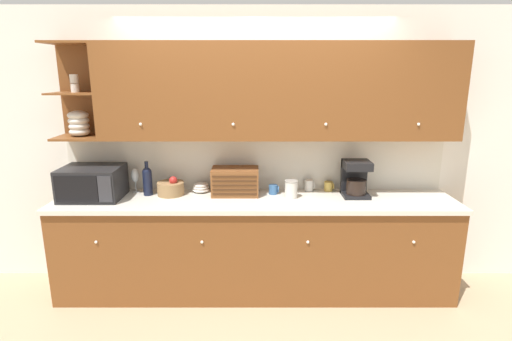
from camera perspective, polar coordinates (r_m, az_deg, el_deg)
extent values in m
plane|color=tan|center=(4.26, 0.01, -14.46)|extent=(24.00, 24.00, 0.00)
cube|color=white|center=(3.85, 0.01, 3.04)|extent=(5.98, 0.06, 2.60)
cube|color=brown|center=(3.79, 0.00, -10.89)|extent=(3.58, 0.62, 0.87)
cube|color=silver|center=(3.61, 0.00, -4.39)|extent=(3.60, 0.65, 0.04)
sphere|color=white|center=(3.68, -21.74, -9.46)|extent=(0.03, 0.03, 0.03)
sphere|color=white|center=(3.45, -7.59, -10.10)|extent=(0.03, 0.03, 0.03)
sphere|color=white|center=(3.45, 7.56, -10.12)|extent=(0.03, 0.03, 0.03)
sphere|color=white|center=(3.67, 21.75, -9.50)|extent=(0.03, 0.03, 0.03)
cube|color=silver|center=(3.84, 0.01, 1.15)|extent=(3.58, 0.01, 0.53)
cube|color=brown|center=(3.58, 3.43, 11.23)|extent=(3.16, 0.35, 0.84)
cube|color=brown|center=(4.06, -23.30, 10.47)|extent=(0.42, 0.02, 0.84)
cube|color=brown|center=(3.95, -23.66, 4.39)|extent=(0.42, 0.35, 0.02)
cube|color=brown|center=(3.91, -24.23, 10.04)|extent=(0.42, 0.35, 0.02)
cube|color=brown|center=(3.92, -24.87, 16.22)|extent=(0.42, 0.35, 0.02)
sphere|color=white|center=(3.56, -16.03, 6.37)|extent=(0.03, 0.03, 0.03)
sphere|color=white|center=(3.43, -3.13, 6.61)|extent=(0.03, 0.03, 0.03)
sphere|color=white|center=(3.47, 10.10, 6.52)|extent=(0.03, 0.03, 0.03)
sphere|color=white|center=(3.69, 22.36, 6.12)|extent=(0.03, 0.03, 0.03)
ellipsoid|color=silver|center=(3.95, -23.73, 5.12)|extent=(0.18, 0.18, 0.08)
ellipsoid|color=silver|center=(3.94, -23.80, 5.83)|extent=(0.18, 0.18, 0.08)
ellipsoid|color=silver|center=(3.93, -23.87, 6.54)|extent=(0.18, 0.18, 0.08)
ellipsoid|color=silver|center=(3.93, -23.95, 7.25)|extent=(0.18, 0.18, 0.08)
cylinder|color=silver|center=(3.91, -24.30, 10.70)|extent=(0.07, 0.07, 0.08)
cylinder|color=silver|center=(3.91, -24.41, 11.85)|extent=(0.07, 0.07, 0.08)
cube|color=black|center=(3.88, -22.18, -1.59)|extent=(0.52, 0.41, 0.29)
cube|color=black|center=(3.72, -24.18, -2.44)|extent=(0.37, 0.01, 0.23)
cube|color=#2D2D33|center=(3.63, -20.64, -2.51)|extent=(0.12, 0.01, 0.23)
cylinder|color=silver|center=(3.97, -16.60, -2.92)|extent=(0.07, 0.07, 0.01)
cylinder|color=silver|center=(3.95, -16.65, -2.24)|extent=(0.01, 0.01, 0.09)
ellipsoid|color=silver|center=(3.92, -16.76, -0.67)|extent=(0.07, 0.07, 0.13)
cylinder|color=black|center=(3.82, -15.07, -1.79)|extent=(0.09, 0.09, 0.22)
sphere|color=black|center=(3.79, -15.18, -0.20)|extent=(0.09, 0.09, 0.09)
cylinder|color=black|center=(3.78, -15.24, 0.73)|extent=(0.03, 0.03, 0.08)
cylinder|color=#937047|center=(3.79, -11.95, -2.52)|extent=(0.25, 0.25, 0.12)
sphere|color=red|center=(3.74, -11.61, -1.38)|extent=(0.08, 0.08, 0.08)
ellipsoid|color=silver|center=(3.83, -7.74, -2.72)|extent=(0.16, 0.16, 0.04)
ellipsoid|color=silver|center=(3.83, -7.75, -2.36)|extent=(0.15, 0.15, 0.04)
ellipsoid|color=silver|center=(3.82, -7.76, -2.01)|extent=(0.14, 0.14, 0.04)
cube|color=brown|center=(3.70, -2.84, -1.56)|extent=(0.43, 0.25, 0.25)
cube|color=#432713|center=(3.60, -2.93, -3.36)|extent=(0.40, 0.01, 0.02)
cube|color=#432713|center=(3.59, -2.94, -2.74)|extent=(0.40, 0.01, 0.02)
cube|color=#432713|center=(3.57, -2.95, -2.12)|extent=(0.40, 0.01, 0.02)
cube|color=#432713|center=(3.56, -2.96, -1.50)|extent=(0.40, 0.01, 0.02)
cube|color=#432713|center=(3.55, -2.96, -0.87)|extent=(0.40, 0.01, 0.02)
cylinder|color=#38669E|center=(3.74, 2.61, -2.72)|extent=(0.08, 0.08, 0.09)
torus|color=#38669E|center=(3.74, 3.33, -2.69)|extent=(0.01, 0.06, 0.06)
cylinder|color=silver|center=(3.62, 5.17, -2.77)|extent=(0.11, 0.11, 0.15)
cylinder|color=gray|center=(3.60, 5.20, -1.54)|extent=(0.12, 0.12, 0.01)
cylinder|color=silver|center=(3.86, 7.72, -2.12)|extent=(0.08, 0.08, 0.11)
torus|color=silver|center=(3.87, 8.42, -2.08)|extent=(0.01, 0.07, 0.07)
cylinder|color=gold|center=(3.89, 10.44, -2.23)|extent=(0.08, 0.08, 0.09)
torus|color=gold|center=(3.90, 11.11, -2.20)|extent=(0.01, 0.06, 0.06)
cube|color=black|center=(3.78, 14.13, -3.38)|extent=(0.24, 0.24, 0.03)
cylinder|color=black|center=(3.74, 14.26, -2.27)|extent=(0.18, 0.18, 0.13)
cube|color=black|center=(3.83, 13.94, -0.81)|extent=(0.24, 0.05, 0.33)
cube|color=black|center=(3.71, 14.38, 0.77)|extent=(0.24, 0.24, 0.07)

